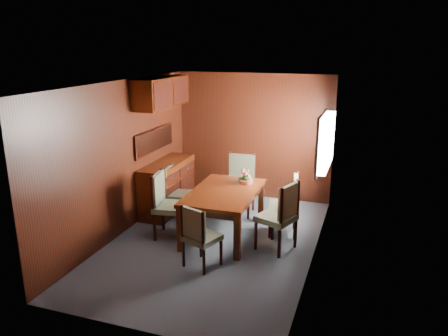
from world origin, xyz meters
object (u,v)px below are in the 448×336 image
at_px(sideboard, 168,186).
at_px(flower_centerpiece, 246,177).
at_px(chair_right_near, 281,213).
at_px(chair_left_near, 166,201).
at_px(dining_table, 224,197).
at_px(chair_head, 199,234).

relative_size(sideboard, flower_centerpiece, 5.84).
relative_size(sideboard, chair_right_near, 1.33).
bearing_deg(chair_right_near, chair_left_near, 114.17).
relative_size(dining_table, chair_right_near, 1.52).
xyz_separation_m(sideboard, chair_head, (1.33, -1.79, 0.05)).
xyz_separation_m(chair_head, flower_centerpiece, (0.20, 1.56, 0.36)).
distance_m(dining_table, chair_right_near, 0.97).
distance_m(chair_right_near, flower_centerpiece, 1.04).
distance_m(chair_right_near, chair_head, 1.28).
distance_m(chair_left_near, chair_head, 1.17).
relative_size(chair_left_near, flower_centerpiece, 4.34).
xyz_separation_m(sideboard, flower_centerpiece, (1.53, -0.22, 0.40)).
relative_size(chair_left_near, chair_right_near, 0.99).
distance_m(sideboard, flower_centerpiece, 1.60).
bearing_deg(sideboard, chair_left_near, -65.19).
bearing_deg(chair_right_near, dining_table, 98.14).
height_order(chair_right_near, flower_centerpiece, chair_right_near).
bearing_deg(chair_left_near, dining_table, 101.51).
height_order(dining_table, chair_left_near, chair_left_near).
bearing_deg(chair_head, chair_right_near, 63.16).
xyz_separation_m(dining_table, chair_left_near, (-0.85, -0.31, -0.06)).
height_order(chair_right_near, chair_head, chair_right_near).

